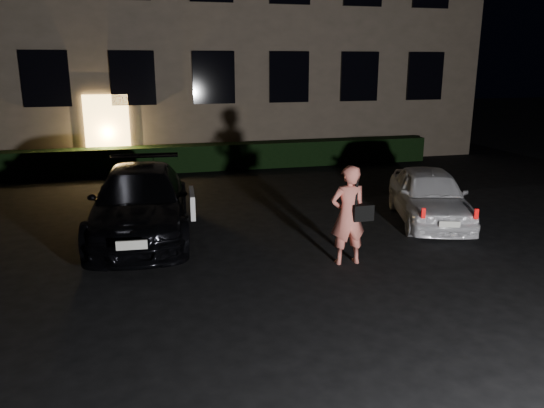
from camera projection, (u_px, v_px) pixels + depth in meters
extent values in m
plane|color=black|center=(325.00, 299.00, 8.07)|extent=(80.00, 80.00, 0.00)
cube|color=#FFC261|center=(108.00, 134.00, 17.13)|extent=(1.40, 0.10, 2.50)
cube|color=black|center=(46.00, 79.00, 16.27)|extent=(1.40, 0.10, 1.70)
cube|color=black|center=(133.00, 78.00, 16.90)|extent=(1.40, 0.10, 1.70)
cube|color=black|center=(214.00, 78.00, 17.53)|extent=(1.40, 0.10, 1.70)
cube|color=black|center=(289.00, 77.00, 18.16)|extent=(1.40, 0.10, 1.70)
cube|color=black|center=(359.00, 77.00, 18.79)|extent=(1.40, 0.10, 1.70)
cube|color=black|center=(425.00, 76.00, 19.42)|extent=(1.40, 0.10, 1.70)
cube|color=black|center=(218.00, 157.00, 17.78)|extent=(15.00, 0.70, 0.85)
imported|color=black|center=(140.00, 202.00, 10.96)|extent=(2.28, 4.88, 1.38)
cube|color=white|center=(192.00, 203.00, 10.26)|extent=(0.16, 0.99, 0.46)
cube|color=silver|center=(132.00, 245.00, 8.64)|extent=(0.50, 0.08, 0.15)
imported|color=white|center=(429.00, 195.00, 11.88)|extent=(2.44, 3.82, 1.21)
cube|color=red|center=(423.00, 213.00, 10.26)|extent=(0.08, 0.07, 0.20)
cube|color=red|center=(476.00, 214.00, 10.21)|extent=(0.08, 0.07, 0.20)
cube|color=silver|center=(450.00, 224.00, 10.24)|extent=(0.40, 0.16, 0.12)
imported|color=#D86E5F|center=(348.00, 215.00, 9.29)|extent=(0.65, 0.43, 1.79)
cube|color=black|center=(363.00, 213.00, 9.21)|extent=(0.37, 0.16, 0.28)
cube|color=black|center=(356.00, 190.00, 9.12)|extent=(0.04, 0.06, 0.56)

